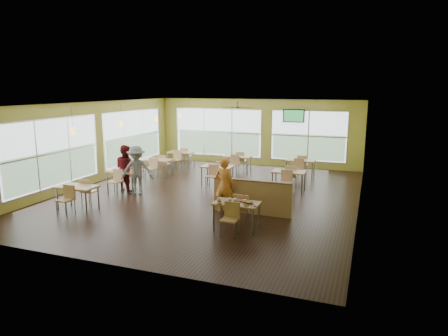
% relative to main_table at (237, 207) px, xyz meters
% --- Properties ---
extents(room, '(12.00, 12.04, 3.20)m').
position_rel_main_table_xyz_m(room, '(-2.00, 3.00, 0.97)').
color(room, black).
rests_on(room, ground).
extents(window_bays, '(9.24, 10.24, 2.38)m').
position_rel_main_table_xyz_m(window_bays, '(-4.65, 6.08, 0.85)').
color(window_bays, white).
rests_on(window_bays, room).
extents(main_table, '(1.22, 1.52, 0.87)m').
position_rel_main_table_xyz_m(main_table, '(0.00, 0.00, 0.00)').
color(main_table, tan).
rests_on(main_table, floor).
extents(half_wall_divider, '(2.40, 0.14, 1.04)m').
position_rel_main_table_xyz_m(half_wall_divider, '(0.00, 1.45, -0.11)').
color(half_wall_divider, tan).
rests_on(half_wall_divider, floor).
extents(dining_tables, '(6.92, 8.72, 0.87)m').
position_rel_main_table_xyz_m(dining_tables, '(-3.05, 4.71, -0.00)').
color(dining_tables, tan).
rests_on(dining_tables, floor).
extents(pendant_lights, '(0.11, 7.31, 0.86)m').
position_rel_main_table_xyz_m(pendant_lights, '(-5.20, 3.68, 1.82)').
color(pendant_lights, '#2D2119').
rests_on(pendant_lights, ceiling).
extents(ceiling_fan, '(1.25, 1.25, 0.29)m').
position_rel_main_table_xyz_m(ceiling_fan, '(-2.00, 6.00, 2.32)').
color(ceiling_fan, '#2D2119').
rests_on(ceiling_fan, ceiling).
extents(tv_backwall, '(1.00, 0.07, 0.60)m').
position_rel_main_table_xyz_m(tv_backwall, '(-0.20, 8.90, 1.82)').
color(tv_backwall, black).
rests_on(tv_backwall, wall_back).
extents(man_plaid, '(0.67, 0.48, 1.71)m').
position_rel_main_table_xyz_m(man_plaid, '(-0.80, 1.25, 0.23)').
color(man_plaid, '#DA4A18').
rests_on(man_plaid, floor).
extents(patron_maroon, '(0.98, 0.85, 1.71)m').
position_rel_main_table_xyz_m(patron_maroon, '(-5.10, 2.48, 0.22)').
color(patron_maroon, maroon).
rests_on(patron_maroon, floor).
extents(patron_grey, '(1.29, 1.05, 1.74)m').
position_rel_main_table_xyz_m(patron_grey, '(-4.48, 2.23, 0.24)').
color(patron_grey, slate).
rests_on(patron_grey, floor).
extents(cup_blue, '(0.11, 0.11, 0.38)m').
position_rel_main_table_xyz_m(cup_blue, '(-0.40, -0.24, 0.20)').
color(cup_blue, white).
rests_on(cup_blue, main_table).
extents(cup_yellow, '(0.10, 0.10, 0.37)m').
position_rel_main_table_xyz_m(cup_yellow, '(-0.14, -0.14, 0.19)').
color(cup_yellow, white).
rests_on(cup_yellow, main_table).
extents(cup_red_near, '(0.10, 0.10, 0.38)m').
position_rel_main_table_xyz_m(cup_red_near, '(0.00, -0.13, 0.19)').
color(cup_red_near, white).
rests_on(cup_red_near, main_table).
extents(cup_red_far, '(0.10, 0.10, 0.35)m').
position_rel_main_table_xyz_m(cup_red_far, '(0.25, -0.12, 0.19)').
color(cup_red_far, white).
rests_on(cup_red_far, main_table).
extents(food_basket, '(0.22, 0.22, 0.05)m').
position_rel_main_table_xyz_m(food_basket, '(0.33, 0.02, 0.15)').
color(food_basket, black).
rests_on(food_basket, main_table).
extents(ketchup_cup, '(0.06, 0.06, 0.02)m').
position_rel_main_table_xyz_m(ketchup_cup, '(0.55, -0.18, 0.13)').
color(ketchup_cup, '#9E0C15').
rests_on(ketchup_cup, main_table).
extents(wrapper_left, '(0.18, 0.17, 0.04)m').
position_rel_main_table_xyz_m(wrapper_left, '(-0.38, -0.30, 0.14)').
color(wrapper_left, tan).
rests_on(wrapper_left, main_table).
extents(wrapper_mid, '(0.26, 0.24, 0.05)m').
position_rel_main_table_xyz_m(wrapper_mid, '(0.06, 0.10, 0.15)').
color(wrapper_mid, tan).
rests_on(wrapper_mid, main_table).
extents(wrapper_right, '(0.17, 0.17, 0.03)m').
position_rel_main_table_xyz_m(wrapper_right, '(0.34, -0.21, 0.14)').
color(wrapper_right, tan).
rests_on(wrapper_right, main_table).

